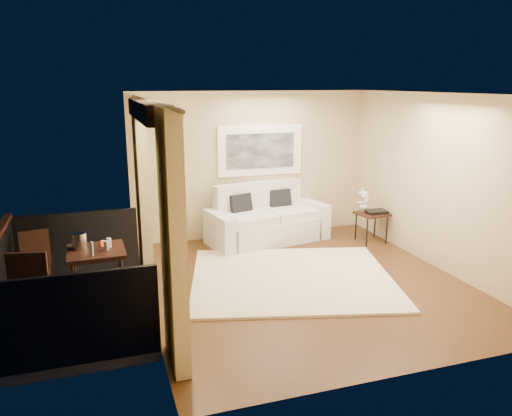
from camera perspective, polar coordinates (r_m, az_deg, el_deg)
floor at (r=7.42m, az=5.53°, el=-8.47°), size 5.00×5.00×0.00m
room_shell at (r=6.30m, az=-12.30°, el=10.87°), size 5.00×6.40×5.00m
balcony at (r=6.83m, az=-21.24°, el=-9.88°), size 1.81×2.60×1.17m
curtains at (r=6.48m, az=-11.58°, el=0.37°), size 0.16×4.80×2.64m
artwork at (r=9.28m, az=0.49°, el=6.58°), size 1.62×0.07×0.92m
rug at (r=7.52m, az=4.12°, el=-7.96°), size 3.48×3.21×0.04m
sofa at (r=9.19m, az=1.11°, el=-1.46°), size 2.32×1.33×1.05m
side_table at (r=9.30m, az=13.09°, el=-0.89°), size 0.57×0.57×0.55m
tray at (r=9.30m, az=13.57°, el=-0.40°), size 0.39×0.29×0.05m
orchid at (r=9.27m, az=12.21°, el=0.87°), size 0.26×0.20×0.44m
bistro_table at (r=6.59m, az=-17.77°, el=-5.23°), size 0.71×0.71×0.82m
balcony_chair_far at (r=7.59m, az=-23.92°, el=-4.97°), size 0.45×0.46×0.90m
balcony_chair_near at (r=6.18m, az=-24.70°, el=-8.64°), size 0.51×0.52×1.01m
ice_bucket at (r=6.65m, az=-19.52°, el=-3.55°), size 0.18×0.18×0.20m
candle at (r=6.67m, az=-17.08°, el=-3.88°), size 0.06×0.06×0.07m
vase at (r=6.32m, az=-18.25°, el=-4.46°), size 0.04×0.04×0.18m
glass_a at (r=6.48m, az=-16.74°, el=-4.15°), size 0.06×0.06×0.12m
glass_b at (r=6.59m, az=-16.47°, el=-3.82°), size 0.06×0.06×0.12m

